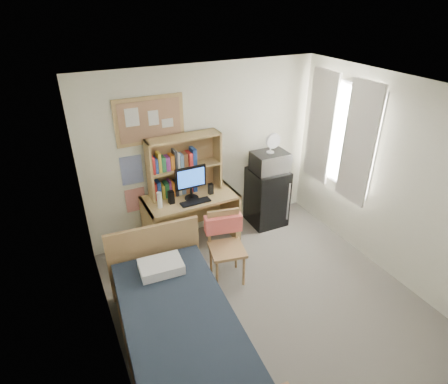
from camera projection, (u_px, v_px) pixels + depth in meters
name	position (u px, v px, depth m)	size (l,w,h in m)	color
floor	(275.00, 313.00, 4.54)	(3.60, 4.20, 0.02)	gray
ceiling	(295.00, 99.00, 3.29)	(3.60, 4.20, 0.02)	silver
wall_back	(204.00, 153.00, 5.57)	(3.60, 0.04, 2.60)	white
wall_left	(109.00, 273.00, 3.22)	(0.04, 4.20, 2.60)	white
wall_right	(406.00, 188.00, 4.60)	(0.04, 4.20, 2.60)	white
window_unit	(340.00, 135.00, 5.39)	(0.10, 1.40, 1.70)	white
curtain_left	(358.00, 145.00, 5.06)	(0.04, 0.55, 1.70)	white
curtain_right	(321.00, 127.00, 5.69)	(0.04, 0.55, 1.70)	white
bulletin_board	(150.00, 120.00, 4.96)	(0.94, 0.03, 0.64)	tan
poster_wave	(132.00, 170.00, 5.17)	(0.30, 0.01, 0.42)	#2A43A9
poster_japan	(135.00, 200.00, 5.39)	(0.28, 0.01, 0.36)	red
desk	(191.00, 221.00, 5.56)	(1.33, 0.67, 0.83)	tan
desk_chair	(227.00, 249.00, 4.85)	(0.48, 0.48, 0.97)	tan
mini_fridge	(267.00, 197.00, 6.10)	(0.56, 0.56, 0.95)	black
bed	(181.00, 338.00, 3.83)	(1.10, 2.19, 0.60)	#19222E
hutch	(185.00, 165.00, 5.28)	(1.06, 0.27, 0.86)	tan
monitor	(191.00, 183.00, 5.21)	(0.45, 0.03, 0.48)	black
keyboard	(196.00, 202.00, 5.20)	(0.42, 0.13, 0.02)	black
speaker_left	(171.00, 197.00, 5.16)	(0.08, 0.08, 0.18)	black
speaker_right	(211.00, 189.00, 5.40)	(0.07, 0.07, 0.16)	black
water_bottle	(160.00, 200.00, 5.04)	(0.07, 0.07, 0.23)	white
hoodie	(223.00, 224.00, 4.89)	(0.49, 0.15, 0.23)	#FF6A61
microwave	(270.00, 162.00, 5.78)	(0.53, 0.40, 0.31)	silver
desk_fan	(271.00, 144.00, 5.64)	(0.23, 0.23, 0.29)	white
pillow	(161.00, 267.00, 4.27)	(0.48, 0.34, 0.12)	white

